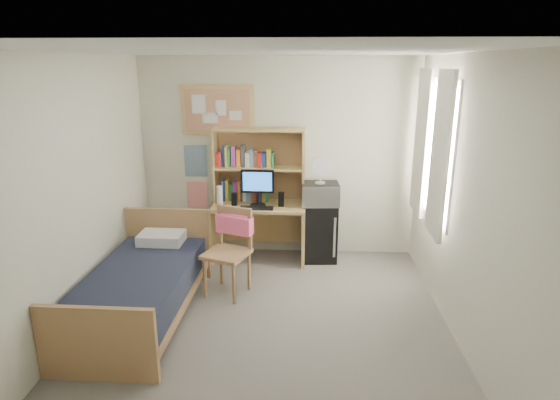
# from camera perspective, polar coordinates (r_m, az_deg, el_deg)

# --- Properties ---
(floor) EXTENTS (3.60, 4.20, 0.02)m
(floor) POSITION_cam_1_polar(r_m,az_deg,el_deg) (4.70, -1.79, -16.02)
(floor) COLOR slate
(floor) RESTS_ON ground
(ceiling) EXTENTS (3.60, 4.20, 0.02)m
(ceiling) POSITION_cam_1_polar(r_m,az_deg,el_deg) (3.97, -2.14, 17.72)
(ceiling) COLOR white
(ceiling) RESTS_ON wall_back
(wall_back) EXTENTS (3.60, 0.04, 2.60)m
(wall_back) POSITION_cam_1_polar(r_m,az_deg,el_deg) (6.18, -0.23, 5.14)
(wall_back) COLOR silver
(wall_back) RESTS_ON floor
(wall_front) EXTENTS (3.60, 0.04, 2.60)m
(wall_front) POSITION_cam_1_polar(r_m,az_deg,el_deg) (2.24, -6.88, -16.41)
(wall_front) COLOR silver
(wall_front) RESTS_ON floor
(wall_left) EXTENTS (0.04, 4.20, 2.60)m
(wall_left) POSITION_cam_1_polar(r_m,az_deg,el_deg) (4.66, -24.57, -0.14)
(wall_left) COLOR silver
(wall_left) RESTS_ON floor
(wall_right) EXTENTS (0.04, 4.20, 2.60)m
(wall_right) POSITION_cam_1_polar(r_m,az_deg,el_deg) (4.37, 22.25, -0.89)
(wall_right) COLOR silver
(wall_right) RESTS_ON floor
(window_unit) EXTENTS (0.10, 1.40, 1.70)m
(window_unit) POSITION_cam_1_polar(r_m,az_deg,el_deg) (5.41, 18.11, 5.93)
(window_unit) COLOR white
(window_unit) RESTS_ON wall_right
(curtain_left) EXTENTS (0.04, 0.55, 1.70)m
(curtain_left) POSITION_cam_1_polar(r_m,az_deg,el_deg) (5.02, 18.90, 5.10)
(curtain_left) COLOR white
(curtain_left) RESTS_ON wall_right
(curtain_right) EXTENTS (0.04, 0.55, 1.70)m
(curtain_right) POSITION_cam_1_polar(r_m,az_deg,el_deg) (5.79, 16.84, 6.68)
(curtain_right) COLOR white
(curtain_right) RESTS_ON wall_right
(bulletin_board) EXTENTS (0.94, 0.03, 0.64)m
(bulletin_board) POSITION_cam_1_polar(r_m,az_deg,el_deg) (6.17, -7.63, 10.80)
(bulletin_board) COLOR tan
(bulletin_board) RESTS_ON wall_back
(poster_wave) EXTENTS (0.30, 0.01, 0.42)m
(poster_wave) POSITION_cam_1_polar(r_m,az_deg,el_deg) (6.34, -10.24, 4.70)
(poster_wave) COLOR #215685
(poster_wave) RESTS_ON wall_back
(poster_japan) EXTENTS (0.28, 0.01, 0.36)m
(poster_japan) POSITION_cam_1_polar(r_m,az_deg,el_deg) (6.45, -10.03, 0.61)
(poster_japan) COLOR red
(poster_japan) RESTS_ON wall_back
(desk) EXTENTS (1.22, 0.62, 0.76)m
(desk) POSITION_cam_1_polar(r_m,az_deg,el_deg) (6.14, -2.61, -3.90)
(desk) COLOR tan
(desk) RESTS_ON floor
(desk_chair) EXTENTS (0.63, 0.63, 0.98)m
(desk_chair) POSITION_cam_1_polar(r_m,az_deg,el_deg) (5.22, -6.55, -6.45)
(desk_chair) COLOR #AA7F50
(desk_chair) RESTS_ON floor
(mini_fridge) EXTENTS (0.47, 0.47, 0.76)m
(mini_fridge) POSITION_cam_1_polar(r_m,az_deg,el_deg) (6.17, 4.76, -3.81)
(mini_fridge) COLOR black
(mini_fridge) RESTS_ON floor
(bed) EXTENTS (0.99, 1.93, 0.53)m
(bed) POSITION_cam_1_polar(r_m,az_deg,el_deg) (5.01, -16.64, -10.99)
(bed) COLOR black
(bed) RESTS_ON floor
(hutch) EXTENTS (1.17, 0.31, 0.96)m
(hutch) POSITION_cam_1_polar(r_m,az_deg,el_deg) (6.04, -2.56, 4.24)
(hutch) COLOR tan
(hutch) RESTS_ON desk
(monitor) EXTENTS (0.42, 0.04, 0.44)m
(monitor) POSITION_cam_1_polar(r_m,az_deg,el_deg) (5.90, -2.75, 1.38)
(monitor) COLOR black
(monitor) RESTS_ON desk
(keyboard) EXTENTS (0.42, 0.14, 0.02)m
(keyboard) POSITION_cam_1_polar(r_m,az_deg,el_deg) (5.82, -2.87, -0.99)
(keyboard) COLOR black
(keyboard) RESTS_ON desk
(speaker_left) EXTENTS (0.07, 0.07, 0.16)m
(speaker_left) POSITION_cam_1_polar(r_m,az_deg,el_deg) (5.98, -5.59, 0.10)
(speaker_left) COLOR black
(speaker_left) RESTS_ON desk
(speaker_right) EXTENTS (0.07, 0.07, 0.18)m
(speaker_right) POSITION_cam_1_polar(r_m,az_deg,el_deg) (5.91, 0.16, 0.09)
(speaker_right) COLOR black
(speaker_right) RESTS_ON desk
(water_bottle) EXTENTS (0.08, 0.08, 0.26)m
(water_bottle) POSITION_cam_1_polar(r_m,az_deg,el_deg) (5.96, -7.37, 0.50)
(water_bottle) COLOR white
(water_bottle) RESTS_ON desk
(hoodie) EXTENTS (0.44, 0.27, 0.20)m
(hoodie) POSITION_cam_1_polar(r_m,az_deg,el_deg) (5.28, -5.56, -2.99)
(hoodie) COLOR #FF618A
(hoodie) RESTS_ON desk_chair
(microwave) EXTENTS (0.49, 0.38, 0.27)m
(microwave) POSITION_cam_1_polar(r_m,az_deg,el_deg) (5.99, 4.89, 0.77)
(microwave) COLOR #BBBBBF
(microwave) RESTS_ON mini_fridge
(desk_fan) EXTENTS (0.27, 0.27, 0.32)m
(desk_fan) POSITION_cam_1_polar(r_m,az_deg,el_deg) (5.92, 4.96, 3.54)
(desk_fan) COLOR white
(desk_fan) RESTS_ON microwave
(pillow) EXTENTS (0.50, 0.35, 0.12)m
(pillow) POSITION_cam_1_polar(r_m,az_deg,el_deg) (5.52, -14.25, -4.50)
(pillow) COLOR white
(pillow) RESTS_ON bed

